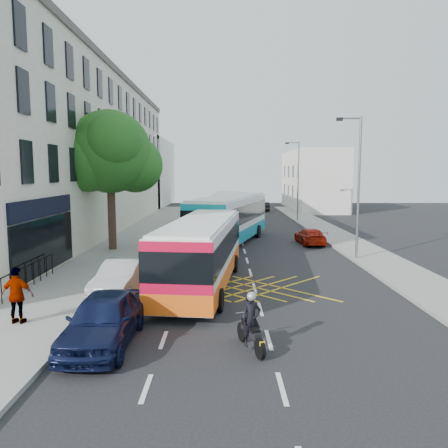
{
  "coord_description": "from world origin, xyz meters",
  "views": [
    {
      "loc": [
        -1.39,
        -12.74,
        5.06
      ],
      "look_at": [
        -1.33,
        11.39,
        2.2
      ],
      "focal_mm": 35.0,
      "sensor_mm": 36.0,
      "label": 1
    }
  ],
  "objects_px": {
    "motorbike": "(251,323)",
    "parked_car_blue": "(103,319)",
    "lamp_near": "(357,180)",
    "lamp_far": "(297,177)",
    "distant_car_dark": "(264,206)",
    "pedestrian_far": "(17,295)",
    "red_hatchback": "(310,236)",
    "street_tree": "(110,153)",
    "bus_near": "(202,251)",
    "parked_car_silver": "(122,278)",
    "bus_mid": "(230,219)",
    "bus_far": "(227,208)",
    "distant_car_grey": "(212,206)"
  },
  "relations": [
    {
      "from": "pedestrian_far",
      "to": "red_hatchback",
      "type": "bearing_deg",
      "value": -123.49
    },
    {
      "from": "red_hatchback",
      "to": "distant_car_dark",
      "type": "relative_size",
      "value": 1.11
    },
    {
      "from": "distant_car_dark",
      "to": "bus_near",
      "type": "bearing_deg",
      "value": 81.96
    },
    {
      "from": "bus_near",
      "to": "bus_far",
      "type": "xyz_separation_m",
      "value": [
        1.29,
        23.68,
        0.02
      ]
    },
    {
      "from": "street_tree",
      "to": "lamp_near",
      "type": "distance_m",
      "value": 15.1
    },
    {
      "from": "bus_far",
      "to": "parked_car_blue",
      "type": "distance_m",
      "value": 30.66
    },
    {
      "from": "parked_car_blue",
      "to": "pedestrian_far",
      "type": "height_order",
      "value": "pedestrian_far"
    },
    {
      "from": "distant_car_grey",
      "to": "distant_car_dark",
      "type": "distance_m",
      "value": 6.92
    },
    {
      "from": "bus_mid",
      "to": "parked_car_blue",
      "type": "height_order",
      "value": "bus_mid"
    },
    {
      "from": "lamp_far",
      "to": "motorbike",
      "type": "xyz_separation_m",
      "value": [
        -6.79,
        -32.76,
        -3.81
      ]
    },
    {
      "from": "bus_near",
      "to": "distant_car_dark",
      "type": "xyz_separation_m",
      "value": [
        6.38,
        38.36,
        -0.99
      ]
    },
    {
      "from": "red_hatchback",
      "to": "distant_car_grey",
      "type": "distance_m",
      "value": 27.95
    },
    {
      "from": "street_tree",
      "to": "distant_car_dark",
      "type": "xyz_separation_m",
      "value": [
        12.57,
        29.75,
        -5.71
      ]
    },
    {
      "from": "distant_car_dark",
      "to": "distant_car_grey",
      "type": "bearing_deg",
      "value": 1.62
    },
    {
      "from": "bus_near",
      "to": "parked_car_blue",
      "type": "relative_size",
      "value": 2.41
    },
    {
      "from": "lamp_far",
      "to": "parked_car_silver",
      "type": "height_order",
      "value": "lamp_far"
    },
    {
      "from": "parked_car_blue",
      "to": "red_hatchback",
      "type": "height_order",
      "value": "parked_car_blue"
    },
    {
      "from": "red_hatchback",
      "to": "distant_car_dark",
      "type": "distance_m",
      "value": 26.92
    },
    {
      "from": "parked_car_blue",
      "to": "red_hatchback",
      "type": "relative_size",
      "value": 1.14
    },
    {
      "from": "red_hatchback",
      "to": "parked_car_blue",
      "type": "bearing_deg",
      "value": 58.98
    },
    {
      "from": "bus_far",
      "to": "pedestrian_far",
      "type": "distance_m",
      "value": 29.81
    },
    {
      "from": "parked_car_blue",
      "to": "pedestrian_far",
      "type": "xyz_separation_m",
      "value": [
        -3.19,
        1.44,
        0.32
      ]
    },
    {
      "from": "motorbike",
      "to": "distant_car_grey",
      "type": "distance_m",
      "value": 45.5
    },
    {
      "from": "red_hatchback",
      "to": "lamp_near",
      "type": "bearing_deg",
      "value": 100.65
    },
    {
      "from": "parked_car_blue",
      "to": "red_hatchback",
      "type": "xyz_separation_m",
      "value": [
        9.69,
        18.16,
        -0.19
      ]
    },
    {
      "from": "bus_near",
      "to": "parked_car_silver",
      "type": "relative_size",
      "value": 2.52
    },
    {
      "from": "bus_near",
      "to": "parked_car_blue",
      "type": "height_order",
      "value": "bus_near"
    },
    {
      "from": "bus_near",
      "to": "parked_car_blue",
      "type": "bearing_deg",
      "value": -104.49
    },
    {
      "from": "lamp_near",
      "to": "bus_far",
      "type": "bearing_deg",
      "value": 111.83
    },
    {
      "from": "motorbike",
      "to": "parked_car_blue",
      "type": "height_order",
      "value": "motorbike"
    },
    {
      "from": "bus_mid",
      "to": "motorbike",
      "type": "relative_size",
      "value": 6.64
    },
    {
      "from": "bus_mid",
      "to": "parked_car_silver",
      "type": "relative_size",
      "value": 2.88
    },
    {
      "from": "street_tree",
      "to": "parked_car_blue",
      "type": "relative_size",
      "value": 1.95
    },
    {
      "from": "lamp_near",
      "to": "bus_near",
      "type": "xyz_separation_m",
      "value": [
        -8.51,
        -5.65,
        -3.04
      ]
    },
    {
      "from": "parked_car_silver",
      "to": "parked_car_blue",
      "type": "bearing_deg",
      "value": -76.75
    },
    {
      "from": "motorbike",
      "to": "parked_car_blue",
      "type": "distance_m",
      "value": 4.33
    },
    {
      "from": "bus_mid",
      "to": "bus_far",
      "type": "bearing_deg",
      "value": 106.79
    },
    {
      "from": "bus_mid",
      "to": "parked_car_silver",
      "type": "distance_m",
      "value": 14.0
    },
    {
      "from": "lamp_near",
      "to": "motorbike",
      "type": "distance_m",
      "value": 14.94
    },
    {
      "from": "street_tree",
      "to": "red_hatchback",
      "type": "height_order",
      "value": "street_tree"
    },
    {
      "from": "parked_car_blue",
      "to": "bus_near",
      "type": "bearing_deg",
      "value": 69.68
    },
    {
      "from": "lamp_far",
      "to": "distant_car_dark",
      "type": "xyz_separation_m",
      "value": [
        -2.14,
        12.72,
        -4.03
      ]
    },
    {
      "from": "street_tree",
      "to": "parked_car_silver",
      "type": "distance_m",
      "value": 11.78
    },
    {
      "from": "parked_car_silver",
      "to": "distant_car_grey",
      "type": "bearing_deg",
      "value": 91.88
    },
    {
      "from": "motorbike",
      "to": "parked_car_blue",
      "type": "bearing_deg",
      "value": 156.32
    },
    {
      "from": "street_tree",
      "to": "pedestrian_far",
      "type": "distance_m",
      "value": 14.84
    },
    {
      "from": "street_tree",
      "to": "distant_car_grey",
      "type": "distance_m",
      "value": 30.79
    },
    {
      "from": "distant_car_dark",
      "to": "bus_mid",
      "type": "bearing_deg",
      "value": 80.83
    },
    {
      "from": "bus_far",
      "to": "pedestrian_far",
      "type": "height_order",
      "value": "bus_far"
    },
    {
      "from": "street_tree",
      "to": "bus_near",
      "type": "distance_m",
      "value": 11.61
    }
  ]
}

